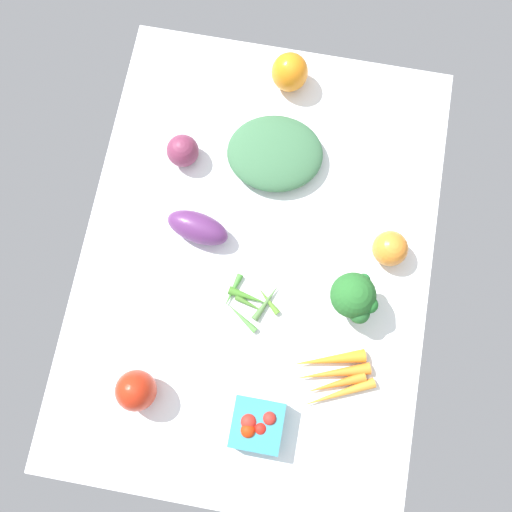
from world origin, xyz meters
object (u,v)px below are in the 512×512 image
heirloom_tomato_orange (390,249)px  bell_pepper_red (136,391)px  okra_pile (251,301)px  berry_basket (257,425)px  eggplant (198,228)px  red_onion_center (183,151)px  bell_pepper_orange (288,72)px  carrot_bunch (333,375)px  broccoli_head (354,297)px  leafy_greens_clump (276,154)px

heirloom_tomato_orange → bell_pepper_red: bearing=-50.4°
okra_pile → berry_basket: bearing=12.9°
eggplant → red_onion_center: bearing=-57.8°
eggplant → red_onion_center: size_ratio=1.91×
bell_pepper_orange → heirloom_tomato_orange: size_ratio=1.22×
eggplant → red_onion_center: (-16.77, -6.82, 0.35)cm
carrot_bunch → bell_pepper_red: bell_pepper_red is taller
bell_pepper_orange → bell_pepper_red: bell_pepper_red is taller
bell_pepper_red → berry_basket: bearing=84.8°
broccoli_head → eggplant: size_ratio=0.90×
bell_pepper_orange → heirloom_tomato_orange: (36.87, 28.18, -0.86)cm
eggplant → bell_pepper_orange: bearing=-98.3°
berry_basket → red_onion_center: (-54.72, -26.57, 0.60)cm
okra_pile → eggplant: (-13.28, -14.13, 2.47)cm
broccoli_head → leafy_greens_clump: broccoli_head is taller
broccoli_head → eggplant: bearing=-105.7°
berry_basket → bell_pepper_orange: 77.78cm
carrot_bunch → bell_pepper_orange: bearing=-162.5°
bell_pepper_red → red_onion_center: bearing=-178.1°
okra_pile → heirloom_tomato_orange: (-15.93, 27.19, 3.02)cm
broccoli_head → red_onion_center: size_ratio=1.72×
leafy_greens_clump → heirloom_tomato_orange: heirloom_tomato_orange is taller
bell_pepper_orange → broccoli_head: bearing=23.7°
berry_basket → carrot_bunch: bearing=131.9°
broccoli_head → eggplant: (-9.74, -34.76, -4.19)cm
carrot_bunch → eggplant: size_ratio=1.31×
bell_pepper_orange → heirloom_tomato_orange: 46.41cm
berry_basket → eggplant: size_ratio=0.73×
bell_pepper_orange → leafy_greens_clump: (19.35, 0.63, -1.89)cm
red_onion_center → carrot_bunch: bearing=43.7°
bell_pepper_orange → red_onion_center: bell_pepper_orange is taller
leafy_greens_clump → broccoli_head: bearing=35.1°
carrot_bunch → okra_pile: bearing=-122.2°
eggplant → leafy_greens_clump: bearing=-114.2°
okra_pile → broccoli_head: 21.97cm
bell_pepper_red → leafy_greens_clump: 58.99cm
carrot_bunch → berry_basket: bearing=-48.1°
berry_basket → okra_pile: berry_basket is taller
heirloom_tomato_orange → berry_basket: bearing=-28.0°
okra_pile → leafy_greens_clump: leafy_greens_clump is taller
okra_pile → eggplant: size_ratio=0.91×
broccoli_head → berry_basket: bearing=-28.0°
bell_pepper_red → leafy_greens_clump: size_ratio=0.48×
carrot_bunch → eggplant: eggplant is taller
okra_pile → bell_pepper_orange: 52.96cm
okra_pile → heirloom_tomato_orange: bearing=120.4°
broccoli_head → heirloom_tomato_orange: 14.48cm
okra_pile → bell_pepper_orange: size_ratio=1.35×
leafy_greens_clump → berry_basket: bearing=5.9°
bell_pepper_red → leafy_greens_clump: (-55.87, 18.80, -2.35)cm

